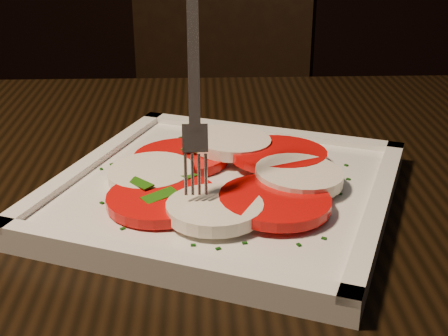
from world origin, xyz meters
TOP-DOWN VIEW (x-y plane):
  - table at (0.17, 0.22)m, footprint 1.26×0.89m
  - chair at (0.11, 1.09)m, footprint 0.52×0.52m
  - plate at (0.18, 0.24)m, footprint 0.34×0.34m
  - caprese_salad at (0.18, 0.24)m, footprint 0.22×0.21m
  - fork at (0.16, 0.22)m, footprint 0.03×0.06m

SIDE VIEW (x-z plane):
  - chair at x=0.11m, z-range 0.07..1.00m
  - table at x=0.17m, z-range 0.28..1.03m
  - plate at x=0.18m, z-range 0.75..0.76m
  - caprese_salad at x=0.18m, z-range 0.76..0.78m
  - fork at x=0.16m, z-range 0.78..0.95m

